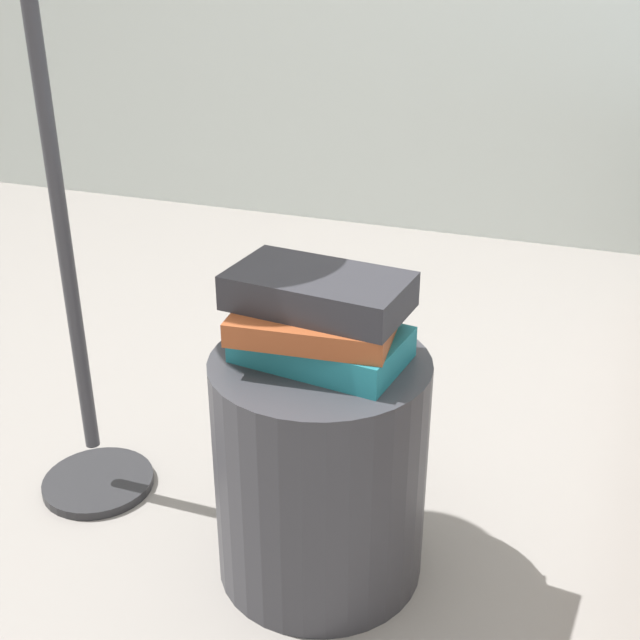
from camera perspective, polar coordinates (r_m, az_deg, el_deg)
ground_plane at (r=1.66m, az=0.00°, el=-16.46°), size 8.00×8.00×0.00m
side_table at (r=1.52m, az=0.00°, el=-10.24°), size 0.39×0.39×0.45m
book_teal at (r=1.40m, az=0.08°, el=-1.71°), size 0.30×0.21×0.06m
book_rust at (r=1.37m, az=-0.28°, el=0.01°), size 0.28×0.21×0.04m
book_charcoal at (r=1.36m, az=-0.11°, el=2.03°), size 0.31×0.20×0.06m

